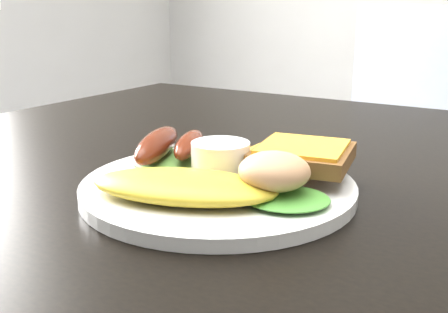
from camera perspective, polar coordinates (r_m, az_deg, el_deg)
dining_table at (r=0.55m, az=16.88°, el=-4.06°), size 1.20×0.80×0.04m
dining_chair at (r=1.59m, az=18.10°, el=-1.74°), size 0.41×0.41×0.05m
person at (r=1.00m, az=15.25°, el=12.16°), size 0.69×0.53×1.71m
plate at (r=0.47m, az=-0.64°, el=-3.33°), size 0.24×0.24×0.01m
lettuce_left at (r=0.52m, az=-5.44°, el=-0.47°), size 0.11×0.10×0.01m
lettuce_right at (r=0.42m, az=6.82°, el=-4.54°), size 0.09×0.08×0.01m
omelette at (r=0.43m, az=-4.40°, el=-3.25°), size 0.17×0.12×0.02m
sausage_a at (r=0.51m, az=-7.27°, el=1.28°), size 0.07×0.11×0.03m
sausage_b at (r=0.51m, az=-3.83°, el=1.33°), size 0.05×0.09×0.02m
ramekin at (r=0.47m, az=-0.38°, el=-0.27°), size 0.06×0.06×0.03m
toast_a at (r=0.50m, az=5.75°, el=-0.82°), size 0.08×0.08×0.01m
toast_b at (r=0.48m, az=8.56°, el=0.06°), size 0.10×0.10×0.01m
potato_salad at (r=0.42m, az=5.49°, el=-1.60°), size 0.07×0.07×0.03m
fork at (r=0.48m, az=-3.51°, el=-1.87°), size 0.14×0.06×0.00m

